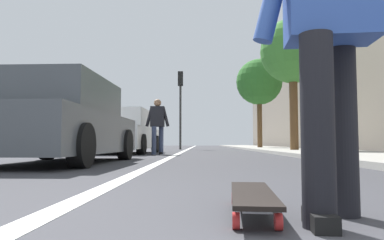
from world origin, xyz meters
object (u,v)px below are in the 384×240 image
object	(u,v)px
street_tree_mid	(293,52)
pedestrian_distant	(158,123)
traffic_light	(180,96)
parked_car_mid	(124,133)
parked_car_near	(60,123)
skateboard	(252,196)
skater_person	(330,16)
street_tree_far	(259,82)

from	to	relation	value
street_tree_mid	pedestrian_distant	xyz separation A→B (m)	(-2.51, 4.85, -2.84)
traffic_light	parked_car_mid	bearing A→B (deg)	168.51
parked_car_near	street_tree_mid	bearing A→B (deg)	-39.69
skateboard	pedestrian_distant	xyz separation A→B (m)	(9.14, 1.61, 0.89)
skateboard	skater_person	world-z (taller)	skater_person
parked_car_near	street_tree_mid	distance (m)	9.88
pedestrian_distant	traffic_light	bearing A→B (deg)	-1.30
pedestrian_distant	parked_car_near	bearing A→B (deg)	166.33
skateboard	parked_car_near	size ratio (longest dim) A/B	0.20
street_tree_mid	street_tree_far	size ratio (longest dim) A/B	0.94
parked_car_near	parked_car_mid	world-z (taller)	parked_car_near
traffic_light	pedestrian_distant	size ratio (longest dim) A/B	2.53
parked_car_mid	traffic_light	xyz separation A→B (m)	(7.43, -1.51, 2.29)
skater_person	pedestrian_distant	distance (m)	9.49
parked_car_mid	traffic_light	bearing A→B (deg)	-11.49
parked_car_mid	traffic_light	distance (m)	7.92
skateboard	parked_car_mid	world-z (taller)	parked_car_mid
parked_car_near	parked_car_mid	bearing A→B (deg)	1.65
street_tree_mid	skater_person	bearing A→B (deg)	166.21
parked_car_mid	pedestrian_distant	size ratio (longest dim) A/B	2.54
skateboard	street_tree_mid	distance (m)	12.66
skateboard	parked_car_mid	distance (m)	10.77
skater_person	parked_car_near	bearing A→B (deg)	34.04
street_tree_mid	pedestrian_distant	size ratio (longest dim) A/B	2.97
skater_person	skateboard	bearing A→B (deg)	66.72
parked_car_near	pedestrian_distant	xyz separation A→B (m)	(4.70, -1.14, 0.27)
parked_car_mid	pedestrian_distant	bearing A→B (deg)	-132.55
skateboard	parked_car_near	xyz separation A→B (m)	(4.43, 2.75, 0.62)
skater_person	street_tree_far	distance (m)	20.09
traffic_light	parked_car_near	bearing A→B (deg)	174.27
pedestrian_distant	skateboard	bearing A→B (deg)	-170.04
parked_car_mid	pedestrian_distant	world-z (taller)	pedestrian_distant
parked_car_near	street_tree_far	xyz separation A→B (m)	(15.06, -5.99, 3.30)
skater_person	parked_car_near	size ratio (longest dim) A/B	0.39
parked_car_mid	parked_car_near	bearing A→B (deg)	-178.35
street_tree_mid	skateboard	bearing A→B (deg)	164.45
parked_car_mid	street_tree_mid	world-z (taller)	street_tree_mid
skater_person	street_tree_mid	world-z (taller)	street_tree_mid
street_tree_far	pedestrian_distant	size ratio (longest dim) A/B	3.16
skater_person	pedestrian_distant	bearing A→B (deg)	11.86
parked_car_near	pedestrian_distant	bearing A→B (deg)	-13.67
skater_person	street_tree_mid	bearing A→B (deg)	-13.79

